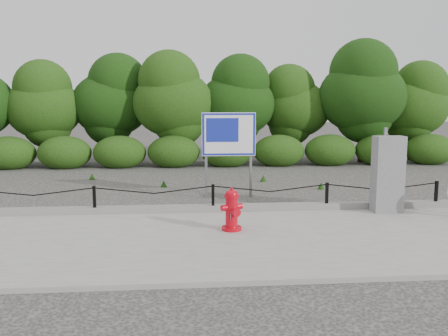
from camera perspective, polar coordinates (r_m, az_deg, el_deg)
ground at (r=10.27m, az=-1.33°, el=-5.70°), size 90.00×90.00×0.00m
sidewalk at (r=8.34m, az=-0.48°, el=-8.69°), size 14.00×4.00×0.08m
curb at (r=10.29m, az=-1.35°, el=-4.83°), size 14.00×0.22×0.14m
chain_barrier at (r=10.17m, az=-1.34°, el=-3.21°), size 10.06×0.06×0.60m
treeline at (r=18.90m, az=-1.79°, el=8.32°), size 20.34×3.67×4.75m
fire_hydrant at (r=8.74m, az=0.95°, el=-5.08°), size 0.48×0.48×0.79m
utility_cabinet at (r=10.68m, az=19.09°, el=-0.71°), size 0.62×0.44×1.80m
advertising_sign at (r=11.86m, az=0.55°, el=3.62°), size 1.35×0.12×2.16m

